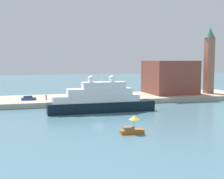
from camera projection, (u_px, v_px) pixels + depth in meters
name	position (u px, v px, depth m)	size (l,w,h in m)	color
ground	(98.00, 117.00, 67.65)	(400.00, 400.00, 0.00)	slate
quay_dock	(79.00, 99.00, 92.32)	(110.00, 19.66, 1.43)	#ADA38E
large_yacht	(100.00, 100.00, 73.98)	(26.46, 4.47, 10.72)	black
small_motorboat	(132.00, 126.00, 52.30)	(4.15, 1.97, 3.16)	#C66019
harbor_building	(170.00, 77.00, 102.39)	(14.71, 15.48, 11.09)	brown
bell_tower	(209.00, 58.00, 101.96)	(3.36, 3.36, 22.21)	#9E664C
parked_car	(28.00, 98.00, 85.19)	(4.10, 1.61, 1.21)	#1E4C99
person_figure	(46.00, 97.00, 86.17)	(0.36, 0.36, 1.54)	maroon
mooring_bollard	(80.00, 100.00, 83.92)	(0.41, 0.41, 0.66)	black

